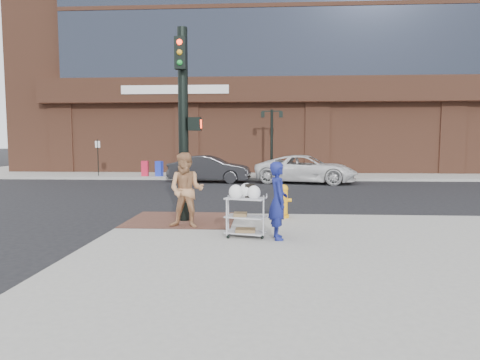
# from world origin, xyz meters

# --- Properties ---
(ground) EXTENTS (220.00, 220.00, 0.00)m
(ground) POSITION_xyz_m (0.00, 0.00, 0.00)
(ground) COLOR black
(ground) RESTS_ON ground
(sidewalk_far) EXTENTS (65.00, 36.00, 0.15)m
(sidewalk_far) POSITION_xyz_m (12.50, 32.00, 0.07)
(sidewalk_far) COLOR gray
(sidewalk_far) RESTS_ON ground
(brick_curb_ramp) EXTENTS (2.80, 2.40, 0.01)m
(brick_curb_ramp) POSITION_xyz_m (-0.60, 0.90, 0.16)
(brick_curb_ramp) COLOR brown
(brick_curb_ramp) RESTS_ON sidewalk_near
(bank_building) EXTENTS (42.00, 26.00, 28.00)m
(bank_building) POSITION_xyz_m (5.00, 31.00, 14.15)
(bank_building) COLOR brown
(bank_building) RESTS_ON sidewalk_far
(lamp_post) EXTENTS (1.32, 0.22, 4.00)m
(lamp_post) POSITION_xyz_m (2.00, 16.00, 2.62)
(lamp_post) COLOR black
(lamp_post) RESTS_ON sidewalk_far
(parking_sign) EXTENTS (0.05, 0.05, 2.20)m
(parking_sign) POSITION_xyz_m (-8.50, 15.00, 1.25)
(parking_sign) COLOR black
(parking_sign) RESTS_ON sidewalk_far
(traffic_signal_pole) EXTENTS (0.61, 0.51, 5.00)m
(traffic_signal_pole) POSITION_xyz_m (-0.48, 0.77, 2.83)
(traffic_signal_pole) COLOR black
(traffic_signal_pole) RESTS_ON sidewalk_near
(woman_blue) EXTENTS (0.48, 0.66, 1.67)m
(woman_blue) POSITION_xyz_m (1.92, -1.17, 0.99)
(woman_blue) COLOR navy
(woman_blue) RESTS_ON sidewalk_near
(pedestrian_tan) EXTENTS (0.96, 0.78, 1.83)m
(pedestrian_tan) POSITION_xyz_m (-0.28, -0.08, 1.07)
(pedestrian_tan) COLOR #B27D53
(pedestrian_tan) RESTS_ON sidewalk_near
(sedan_dark) EXTENTS (4.52, 1.84, 1.46)m
(sedan_dark) POSITION_xyz_m (-1.42, 12.86, 0.73)
(sedan_dark) COLOR black
(sedan_dark) RESTS_ON ground
(minivan_white) EXTENTS (5.79, 3.63, 1.49)m
(minivan_white) POSITION_xyz_m (3.82, 12.78, 0.75)
(minivan_white) COLOR white
(minivan_white) RESTS_ON ground
(utility_cart) EXTENTS (0.94, 0.67, 1.18)m
(utility_cart) POSITION_xyz_m (1.21, -1.02, 0.68)
(utility_cart) COLOR #AFB0B5
(utility_cart) RESTS_ON sidewalk_near
(fire_hydrant) EXTENTS (0.43, 0.30, 0.92)m
(fire_hydrant) POSITION_xyz_m (2.15, 1.41, 0.62)
(fire_hydrant) COLOR orange
(fire_hydrant) RESTS_ON sidewalk_near
(newsbox_red) EXTENTS (0.41, 0.37, 0.91)m
(newsbox_red) POSITION_xyz_m (-5.59, 14.90, 0.61)
(newsbox_red) COLOR red
(newsbox_red) RESTS_ON sidewalk_far
(newsbox_blue) EXTENTS (0.44, 0.41, 0.90)m
(newsbox_blue) POSITION_xyz_m (-4.72, 14.88, 0.60)
(newsbox_blue) COLOR #1D2FBC
(newsbox_blue) RESTS_ON sidewalk_far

